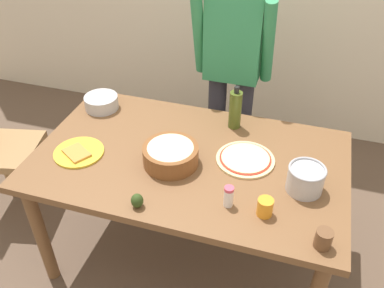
{
  "coord_description": "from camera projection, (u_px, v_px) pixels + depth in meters",
  "views": [
    {
      "loc": [
        0.5,
        -1.57,
        2.1
      ],
      "look_at": [
        0.0,
        0.05,
        0.81
      ],
      "focal_mm": 38.58,
      "sensor_mm": 36.0,
      "label": 1
    }
  ],
  "objects": [
    {
      "name": "steel_pot",
      "position": [
        306.0,
        179.0,
        1.9
      ],
      "size": [
        0.17,
        0.17,
        0.13
      ],
      "color": "#B7B7BC",
      "rests_on": "dining_table"
    },
    {
      "name": "cup_orange",
      "position": [
        265.0,
        207.0,
        1.79
      ],
      "size": [
        0.07,
        0.07,
        0.08
      ],
      "primitive_type": "cylinder",
      "color": "orange",
      "rests_on": "dining_table"
    },
    {
      "name": "person_cook",
      "position": [
        233.0,
        64.0,
        2.58
      ],
      "size": [
        0.49,
        0.25,
        1.62
      ],
      "color": "#2D2D38",
      "rests_on": "ground"
    },
    {
      "name": "olive_oil_bottle",
      "position": [
        235.0,
        109.0,
        2.28
      ],
      "size": [
        0.07,
        0.07,
        0.26
      ],
      "color": "#47561E",
      "rests_on": "dining_table"
    },
    {
      "name": "dining_table",
      "position": [
        189.0,
        171.0,
        2.18
      ],
      "size": [
        1.6,
        0.96,
        0.76
      ],
      "color": "brown",
      "rests_on": "ground"
    },
    {
      "name": "plate_with_slice",
      "position": [
        79.0,
        152.0,
        2.15
      ],
      "size": [
        0.26,
        0.26,
        0.02
      ],
      "color": "gold",
      "rests_on": "dining_table"
    },
    {
      "name": "cup_small_brown",
      "position": [
        323.0,
        239.0,
        1.65
      ],
      "size": [
        0.07,
        0.07,
        0.08
      ],
      "primitive_type": "cylinder",
      "color": "brown",
      "rests_on": "dining_table"
    },
    {
      "name": "avocado",
      "position": [
        137.0,
        201.0,
        1.83
      ],
      "size": [
        0.06,
        0.06,
        0.07
      ],
      "primitive_type": "ellipsoid",
      "color": "#2D4219",
      "rests_on": "dining_table"
    },
    {
      "name": "mixing_bowl_steel",
      "position": [
        101.0,
        102.0,
        2.48
      ],
      "size": [
        0.2,
        0.2,
        0.08
      ],
      "color": "#B7B7BC",
      "rests_on": "dining_table"
    },
    {
      "name": "pizza_raw_on_board",
      "position": [
        245.0,
        159.0,
        2.1
      ],
      "size": [
        0.3,
        0.3,
        0.02
      ],
      "color": "beige",
      "rests_on": "dining_table"
    },
    {
      "name": "ground",
      "position": [
        190.0,
        251.0,
        2.59
      ],
      "size": [
        8.0,
        8.0,
        0.0
      ],
      "primitive_type": "plane",
      "color": "brown"
    },
    {
      "name": "popcorn_bowl",
      "position": [
        171.0,
        153.0,
        2.05
      ],
      "size": [
        0.28,
        0.28,
        0.11
      ],
      "color": "brown",
      "rests_on": "dining_table"
    },
    {
      "name": "salt_shaker",
      "position": [
        229.0,
        196.0,
        1.82
      ],
      "size": [
        0.04,
        0.04,
        0.11
      ],
      "color": "white",
      "rests_on": "dining_table"
    }
  ]
}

